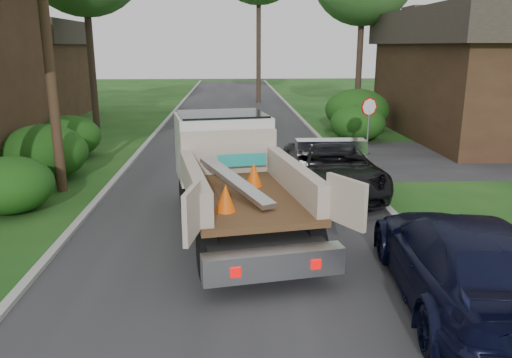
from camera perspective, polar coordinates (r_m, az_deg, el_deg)
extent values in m
plane|color=#133F12|center=(11.18, -1.72, -8.21)|extent=(120.00, 120.00, 0.00)
cube|color=#28282B|center=(20.75, -2.27, 2.73)|extent=(8.00, 90.00, 0.02)
cube|color=#9E9E99|center=(21.11, -13.48, 2.69)|extent=(0.20, 90.00, 0.12)
cube|color=#9E9E99|center=(21.17, 8.91, 2.96)|extent=(0.20, 90.00, 0.12)
cylinder|color=slate|center=(20.30, 12.63, 4.97)|extent=(0.06, 0.06, 2.00)
cylinder|color=#B20A0A|center=(20.14, 12.81, 8.05)|extent=(0.71, 0.32, 0.76)
cylinder|color=#382619|center=(16.19, -22.95, 15.97)|extent=(0.30, 0.30, 10.00)
cube|color=#382417|center=(34.99, -25.60, 10.02)|extent=(7.00, 7.00, 4.50)
cube|color=#332B26|center=(34.93, -26.16, 14.82)|extent=(7.56, 7.56, 1.40)
cube|color=#332B26|center=(34.95, -26.30, 15.96)|extent=(1.05, 7.56, 0.20)
cube|color=#382417|center=(27.70, 25.95, 9.04)|extent=(9.00, 12.00, 4.50)
cube|color=#332B26|center=(27.63, 26.69, 15.32)|extent=(9.72, 12.96, 1.60)
cube|color=#332B26|center=(27.67, 26.89, 16.96)|extent=(9.72, 1.80, 0.20)
ellipsoid|color=#113E0E|center=(15.03, -26.35, -0.62)|extent=(2.34, 2.34, 1.53)
ellipsoid|color=#113E0E|center=(18.26, -23.05, 2.83)|extent=(2.86, 2.86, 1.87)
ellipsoid|color=#113E0E|center=(21.63, -20.68, 4.56)|extent=(2.60, 2.60, 1.70)
ellipsoid|color=#113E0E|center=(24.29, 11.53, 6.27)|extent=(2.60, 2.60, 1.70)
ellipsoid|color=#113E0E|center=(27.31, 11.47, 7.75)|extent=(3.38, 3.38, 2.21)
cylinder|color=#2D2119|center=(28.25, -18.44, 14.44)|extent=(0.36, 0.36, 9.00)
cylinder|color=#2D2119|center=(31.23, 11.80, 14.40)|extent=(0.36, 0.36, 8.50)
cylinder|color=#2D2119|center=(40.35, 0.30, 16.54)|extent=(0.36, 0.36, 11.00)
cylinder|color=black|center=(13.81, -7.94, -1.55)|extent=(0.51, 1.06, 1.01)
cylinder|color=black|center=(14.15, 0.73, -1.01)|extent=(0.51, 1.06, 1.01)
cylinder|color=black|center=(9.80, -5.58, -8.52)|extent=(0.51, 1.06, 1.01)
cylinder|color=black|center=(10.26, 6.45, -7.43)|extent=(0.51, 1.06, 1.01)
cube|color=black|center=(11.97, -1.95, -3.05)|extent=(3.38, 6.83, 0.27)
cube|color=silver|center=(13.98, -3.86, 3.76)|extent=(2.80, 2.44, 1.75)
cube|color=black|center=(13.88, -3.91, 6.27)|extent=(2.60, 2.24, 0.62)
cube|color=#472D19|center=(11.11, -1.18, -2.17)|extent=(3.16, 4.43, 0.14)
cube|color=beige|center=(12.88, -3.06, 3.06)|extent=(2.46, 0.55, 1.13)
cube|color=beige|center=(10.83, -7.04, -0.56)|extent=(0.96, 3.82, 0.68)
cube|color=beige|center=(11.27, 4.42, 0.13)|extent=(0.96, 3.82, 0.68)
cube|color=silver|center=(9.08, 2.02, -9.65)|extent=(2.62, 0.85, 0.51)
cube|color=#B20505|center=(8.75, -2.34, -10.63)|extent=(0.19, 0.08, 0.18)
cube|color=#B20505|center=(9.11, 6.88, -9.67)|extent=(0.19, 0.08, 0.18)
cube|color=beige|center=(8.63, -7.30, -3.86)|extent=(0.26, 1.01, 0.90)
cube|color=beige|center=(9.31, 10.23, -2.57)|extent=(0.59, 0.92, 0.90)
cube|color=silver|center=(11.07, -2.46, -0.19)|extent=(1.68, 2.73, 0.52)
cone|color=#F2590A|center=(9.94, -3.49, -2.16)|extent=(0.47, 0.47, 0.56)
cone|color=#F2590A|center=(11.72, -0.25, 0.52)|extent=(0.47, 0.47, 0.56)
cube|color=#148C84|center=(12.70, -1.57, 2.17)|extent=(1.24, 0.33, 0.32)
imported|color=black|center=(15.59, 8.71, 1.33)|extent=(2.63, 5.56, 1.54)
imported|color=black|center=(9.44, 22.58, -8.60)|extent=(2.81, 5.78, 1.62)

